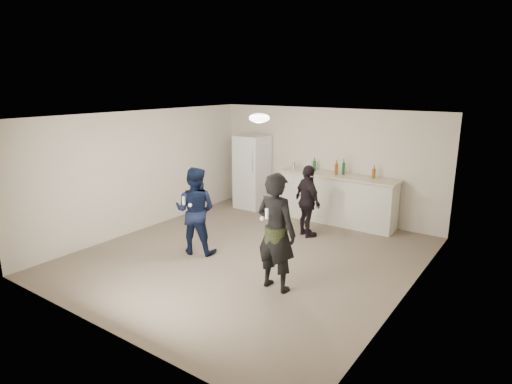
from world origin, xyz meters
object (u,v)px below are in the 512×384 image
Objects in this scene: counter at (337,200)px; woman at (276,232)px; fridge at (252,172)px; man at (195,211)px; spectator at (308,201)px; shaker at (294,166)px.

counter is 1.44× the size of woman.
fridge is at bearing -178.23° from counter.
counter is 1.63× the size of man.
man is at bearing 88.99° from spectator.
woman is 1.23× the size of spectator.
woman is at bearing 139.32° from spectator.
fridge is at bearing 5.24° from spectator.
man is at bearing -73.49° from fridge.
counter is at bearing 1.69° from shaker.
woman is at bearing 149.04° from man.
counter is 15.29× the size of shaker.
woman reaches higher than spectator.
woman is (1.70, -3.43, -0.27)m from shaker.
shaker is at bearing -115.27° from man.
woman is at bearing -63.63° from shaker.
man reaches higher than counter.
man is (0.90, -3.02, -0.10)m from fridge.
shaker is at bearing -60.02° from woman.
fridge is 1.20m from shaker.
shaker is 1.57m from spectator.
fridge reaches higher than shaker.
woman is at bearing -49.83° from fridge.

